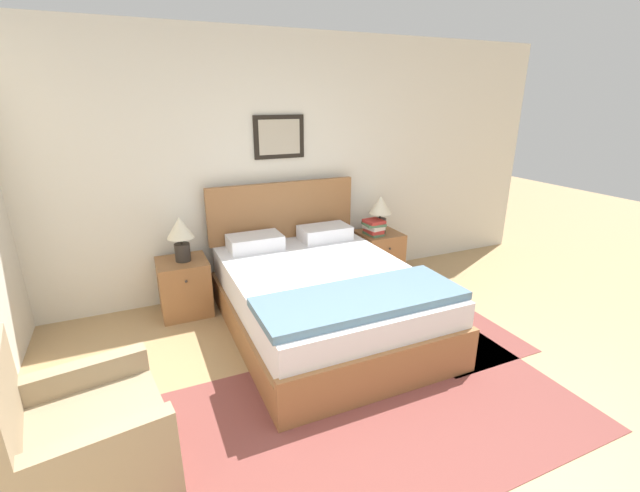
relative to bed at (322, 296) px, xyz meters
The scene contains 15 objects.
ground_plane 1.78m from the bed, 94.50° to the right, with size 16.00×16.00×0.00m, color tan.
wall_back 1.50m from the bed, 96.97° to the left, with size 6.89×0.09×2.60m.
area_rug_main 1.22m from the bed, 94.99° to the right, with size 2.68×1.58×0.01m.
area_rug_bedside 1.20m from the bed, 26.90° to the right, with size 0.89×1.15×0.01m.
bed is the anchor object (origin of this frame).
armchair 2.12m from the bed, 149.81° to the right, with size 0.84×0.83×0.90m.
nightstand_near_window 1.35m from the bed, 142.98° to the left, with size 0.46×0.47×0.53m.
nightstand_by_door 1.35m from the bed, 37.02° to the left, with size 0.46×0.47×0.53m.
table_lamp_near_window 1.42m from the bed, 142.65° to the left, with size 0.25×0.25×0.42m.
table_lamp_by_door 1.43m from the bed, 36.95° to the left, with size 0.25×0.25×0.42m.
book_thick_bottom 1.26m from the bed, 38.23° to the left, with size 0.17×0.23×0.03m.
book_hardcover_middle 1.27m from the bed, 38.23° to the left, with size 0.15×0.21×0.04m.
book_novel_upper 1.28m from the bed, 38.23° to the left, with size 0.19×0.23×0.04m.
book_slim_near_top 1.29m from the bed, 38.23° to the left, with size 0.23×0.23×0.03m.
book_paperback_top 1.30m from the bed, 38.23° to the left, with size 0.20×0.22×0.03m.
Camera 1 is at (-1.28, -1.38, 1.97)m, focal length 24.00 mm.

